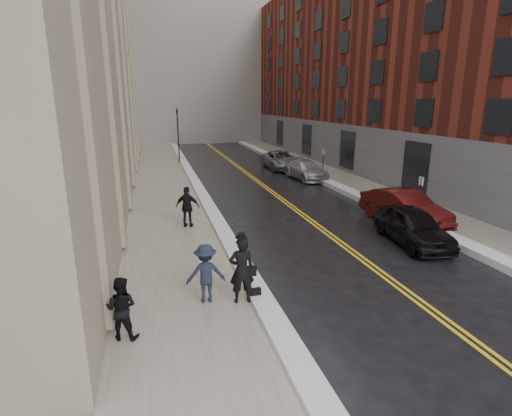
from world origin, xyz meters
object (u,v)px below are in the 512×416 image
car_black (413,226)px  car_maroon (404,207)px  pedestrian_c (188,207)px  pedestrian_main (242,270)px  car_silver_far (282,160)px  pedestrian_a (121,308)px  car_silver_near (306,170)px  pedestrian_b (206,273)px

car_black → car_maroon: size_ratio=0.92×
pedestrian_c → car_maroon: bearing=-168.9°
pedestrian_main → car_silver_far: bearing=-108.6°
car_silver_far → pedestrian_c: bearing=-120.4°
pedestrian_main → pedestrian_c: bearing=-81.4°
car_maroon → pedestrian_a: pedestrian_a is taller
car_black → pedestrian_main: pedestrian_main is taller
car_silver_far → pedestrian_a: size_ratio=3.42×
car_black → car_silver_near: size_ratio=0.92×
car_maroon → pedestrian_main: bearing=-155.4°
car_maroon → pedestrian_c: pedestrian_c is taller
car_silver_near → car_silver_far: size_ratio=0.89×
pedestrian_a → pedestrian_c: 9.11m
pedestrian_a → pedestrian_c: (2.43, 8.78, 0.15)m
pedestrian_b → pedestrian_c: (0.14, 7.41, 0.08)m
car_maroon → pedestrian_main: pedestrian_main is taller
pedestrian_b → car_maroon: bearing=-149.6°
pedestrian_main → car_silver_near: bearing=-114.4°
car_maroon → car_silver_near: size_ratio=1.01×
pedestrian_c → car_silver_far: bearing=-102.1°
pedestrian_a → car_silver_far: bearing=-98.2°
car_maroon → car_silver_far: car_maroon is taller
car_silver_near → car_silver_far: 5.08m
pedestrian_main → pedestrian_c: (-0.86, 7.74, -0.04)m
car_maroon → car_black: bearing=-125.6°
car_black → car_silver_far: car_black is taller
car_silver_near → car_black: bearing=-98.8°
pedestrian_b → car_black: bearing=-159.3°
pedestrian_a → pedestrian_b: size_ratio=0.92×
car_silver_far → pedestrian_b: bearing=-111.6°
car_silver_near → pedestrian_main: size_ratio=2.45×
car_silver_far → pedestrian_main: size_ratio=2.76×
pedestrian_main → pedestrian_a: pedestrian_main is taller
pedestrian_a → pedestrian_b: pedestrian_b is taller
car_silver_near → pedestrian_main: (-9.15, -18.17, 0.44)m
car_silver_near → pedestrian_a: size_ratio=3.03×
car_silver_far → pedestrian_a: 27.16m
pedestrian_main → pedestrian_c: 7.78m
car_silver_near → car_silver_far: bearing=88.1°
car_silver_near → pedestrian_b: pedestrian_b is taller
car_silver_far → pedestrian_b: size_ratio=3.14×
car_silver_far → pedestrian_c: 18.30m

